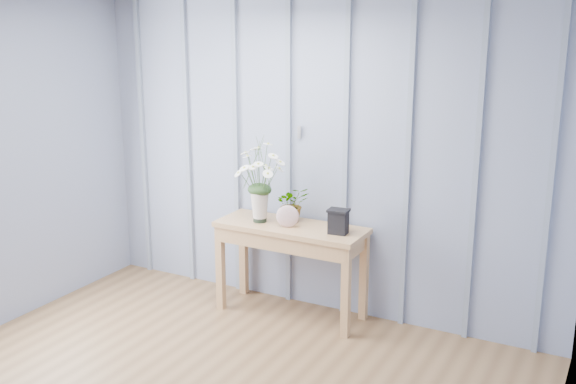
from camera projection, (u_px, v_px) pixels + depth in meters
The scene contains 6 objects.
room_shell at pixel (222, 77), 4.01m from camera, with size 4.00×4.50×2.50m.
sideboard at pixel (291, 239), 5.32m from camera, with size 1.20×0.45×0.75m.
daisy_vase at pixel (259, 169), 5.27m from camera, with size 0.48×0.37×0.68m.
spider_plant at pixel (292, 204), 5.35m from camera, with size 0.26×0.22×0.29m, color #1C3717.
felt_disc_vessel at pixel (288, 216), 5.21m from camera, with size 0.18×0.05×0.18m, color #9A596E.
carved_box at pixel (338, 221), 5.06m from camera, with size 0.16×0.13×0.19m.
Camera 1 is at (2.25, -2.48, 2.32)m, focal length 42.00 mm.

